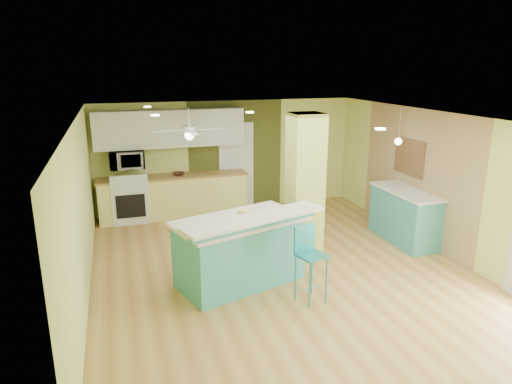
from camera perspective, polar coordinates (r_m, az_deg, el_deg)
floor at (r=7.77m, az=2.85°, el=-9.38°), size 6.00×7.00×0.01m
ceiling at (r=7.08m, az=3.13°, el=9.35°), size 6.00×7.00×0.01m
wall_back at (r=10.59m, az=-3.61°, el=4.58°), size 6.00×0.01×2.50m
wall_front at (r=4.44m, az=19.21°, el=-12.50°), size 6.00×0.01×2.50m
wall_left at (r=6.92m, az=-21.08°, el=-2.48°), size 0.01×7.00×2.50m
wall_right at (r=8.80m, az=21.67°, el=1.20°), size 0.01×7.00×2.50m
wood_panel at (r=9.25m, az=19.29°, el=2.09°), size 0.02×3.40×2.50m
olive_accent at (r=10.62m, az=-2.53°, el=4.63°), size 2.20×0.02×2.50m
interior_door at (r=10.65m, az=-2.48°, el=3.28°), size 0.82×0.05×2.00m
column at (r=8.01m, az=6.11°, el=0.88°), size 0.55×0.55×2.50m
kitchen_run at (r=10.26m, az=-10.19°, el=-0.49°), size 3.25×0.63×0.94m
stove at (r=10.19m, az=-15.48°, el=-1.00°), size 0.76×0.66×1.08m
upper_cabinets at (r=10.07m, az=-10.68°, el=7.80°), size 3.20×0.34×0.80m
microwave at (r=9.99m, az=-15.85°, el=3.92°), size 0.70×0.48×0.39m
ceiling_fan at (r=8.78m, az=-8.35°, el=7.63°), size 1.41×1.41×0.61m
pendant_lamp at (r=9.06m, az=17.36°, el=6.08°), size 0.14×0.14×0.69m
wall_decor at (r=9.33m, az=18.63°, el=4.15°), size 0.03×0.90×0.70m
peninsula at (r=7.03m, az=-1.94°, el=-7.20°), size 2.36×1.76×1.19m
bar_stool at (r=6.51m, az=6.56°, el=-7.40°), size 0.46×0.46×1.11m
side_counter at (r=9.13m, az=18.12°, el=-2.83°), size 0.66×1.56×1.01m
fruit_bowl at (r=10.12m, az=-9.65°, el=2.25°), size 0.27×0.27×0.07m
canister at (r=6.75m, az=-1.59°, el=-2.94°), size 0.17×0.17×0.19m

